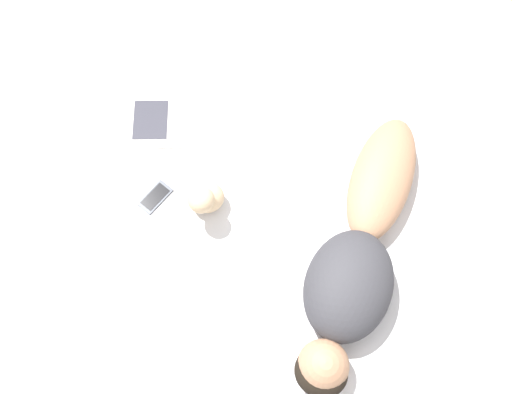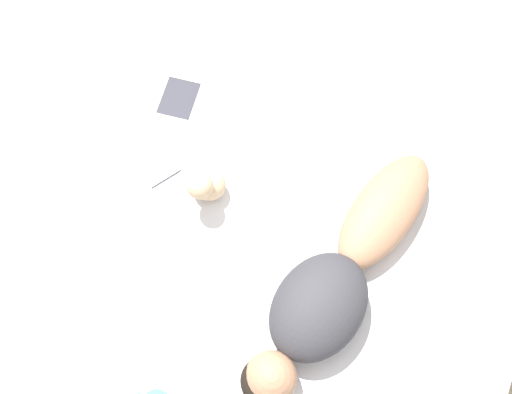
% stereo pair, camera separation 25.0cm
% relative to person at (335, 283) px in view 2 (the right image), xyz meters
% --- Properties ---
extents(ground_plane, '(12.00, 12.00, 0.00)m').
position_rel_person_xyz_m(ground_plane, '(0.21, 0.08, -0.68)').
color(ground_plane, '#B7A88E').
extents(bed, '(1.98, 2.24, 0.58)m').
position_rel_person_xyz_m(bed, '(0.21, 0.08, -0.39)').
color(bed, tan).
rests_on(bed, ground_plane).
extents(person, '(0.49, 1.24, 0.23)m').
position_rel_person_xyz_m(person, '(0.00, 0.00, 0.00)').
color(person, '#A37556').
rests_on(person, bed).
extents(open_magazine, '(0.51, 0.36, 0.01)m').
position_rel_person_xyz_m(open_magazine, '(0.85, -0.55, -0.10)').
color(open_magazine, silver).
rests_on(open_magazine, bed).
extents(cell_phone, '(0.14, 0.17, 0.01)m').
position_rel_person_xyz_m(cell_phone, '(0.86, -0.17, -0.10)').
color(cell_phone, '#333842').
rests_on(cell_phone, bed).
extents(plush_toy, '(0.16, 0.18, 0.22)m').
position_rel_person_xyz_m(plush_toy, '(0.64, -0.17, -0.00)').
color(plush_toy, '#D1B289').
rests_on(plush_toy, bed).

